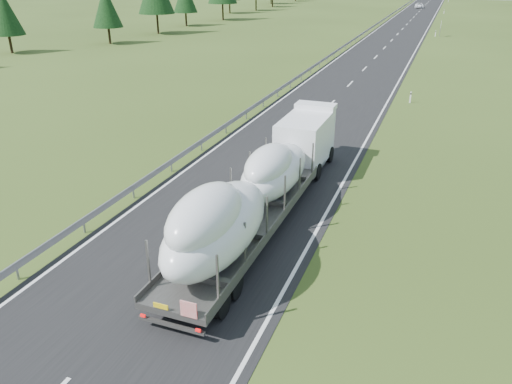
% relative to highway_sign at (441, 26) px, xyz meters
% --- Properties ---
extents(ground, '(400.00, 400.00, 0.00)m').
position_rel_highway_sign_xyz_m(ground, '(-7.20, -80.00, -1.81)').
color(ground, '#324617').
rests_on(ground, ground).
extents(road_surface, '(10.00, 400.00, 0.02)m').
position_rel_highway_sign_xyz_m(road_surface, '(-7.20, 20.00, -1.80)').
color(road_surface, black).
rests_on(road_surface, ground).
extents(guardrail, '(0.10, 400.00, 0.76)m').
position_rel_highway_sign_xyz_m(guardrail, '(-12.50, 19.94, -1.21)').
color(guardrail, slate).
rests_on(guardrail, ground).
extents(marker_posts, '(0.13, 350.08, 1.00)m').
position_rel_highway_sign_xyz_m(marker_posts, '(-0.70, 75.00, -1.27)').
color(marker_posts, silver).
rests_on(marker_posts, ground).
extents(highway_sign, '(0.08, 0.90, 2.60)m').
position_rel_highway_sign_xyz_m(highway_sign, '(0.00, 0.00, 0.00)').
color(highway_sign, slate).
rests_on(highway_sign, ground).
extents(boat_truck, '(2.88, 18.77, 4.09)m').
position_rel_highway_sign_xyz_m(boat_truck, '(-5.24, -76.50, 0.33)').
color(boat_truck, white).
rests_on(boat_truck, ground).
extents(distant_van, '(2.71, 5.23, 1.41)m').
position_rel_highway_sign_xyz_m(distant_van, '(-8.22, 68.19, -1.10)').
color(distant_van, white).
rests_on(distant_van, ground).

